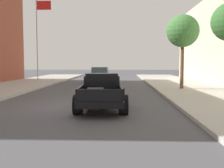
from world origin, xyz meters
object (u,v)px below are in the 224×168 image
object	(u,v)px
car_background_tan	(100,76)
hotrod_truck_black	(102,92)
flagpole	(39,30)
street_tree_second	(183,31)

from	to	relation	value
car_background_tan	hotrod_truck_black	bearing A→B (deg)	-85.12
flagpole	hotrod_truck_black	bearing A→B (deg)	-64.89
hotrod_truck_black	street_tree_second	size ratio (longest dim) A/B	0.92
hotrod_truck_black	car_background_tan	world-z (taller)	car_background_tan
car_background_tan	flagpole	size ratio (longest dim) A/B	0.47
hotrod_truck_black	street_tree_second	bearing A→B (deg)	55.99
hotrod_truck_black	car_background_tan	xyz separation A→B (m)	(-1.23, 14.43, 0.01)
hotrod_truck_black	flagpole	world-z (taller)	flagpole
hotrod_truck_black	car_background_tan	size ratio (longest dim) A/B	1.16
hotrod_truck_black	street_tree_second	world-z (taller)	street_tree_second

